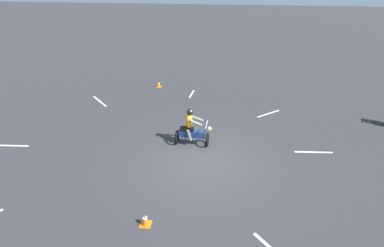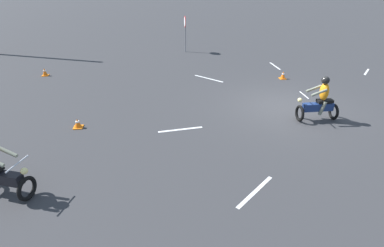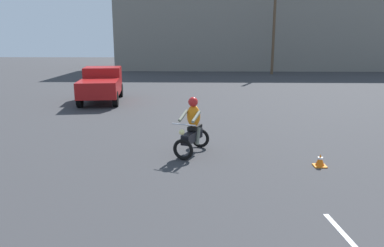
# 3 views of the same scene
# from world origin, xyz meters

# --- Properties ---
(motorcycle_rider_background) EXTENTS (1.07, 1.55, 1.66)m
(motorcycle_rider_background) POSITION_xyz_m (-4.03, 8.96, 0.73)
(motorcycle_rider_background) COLOR black
(motorcycle_rider_background) RESTS_ON ground
(pickup_truck) EXTENTS (2.47, 4.35, 1.73)m
(pickup_truck) POSITION_xyz_m (-9.03, 17.73, 0.93)
(pickup_truck) COLOR black
(pickup_truck) RESTS_ON ground
(traffic_cone_near_right) EXTENTS (0.32, 0.32, 0.34)m
(traffic_cone_near_right) POSITION_xyz_m (-0.64, 7.89, 0.16)
(traffic_cone_near_right) COLOR orange
(traffic_cone_near_right) RESTS_ON ground
(lane_stripe_n) EXTENTS (0.25, 1.55, 0.01)m
(lane_stripe_n) POSITION_xyz_m (-1.28, 4.36, 0.00)
(lane_stripe_n) COLOR silver
(lane_stripe_n) RESTS_ON ground
(utility_pole_far) EXTENTS (0.24, 0.24, 8.72)m
(utility_pole_far) POSITION_xyz_m (2.55, 32.65, 4.36)
(utility_pole_far) COLOR brown
(utility_pole_far) RESTS_ON ground
(building_backdrop) EXTENTS (30.93, 9.12, 9.31)m
(building_backdrop) POSITION_xyz_m (3.12, 39.75, 4.65)
(building_backdrop) COLOR gray
(building_backdrop) RESTS_ON ground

